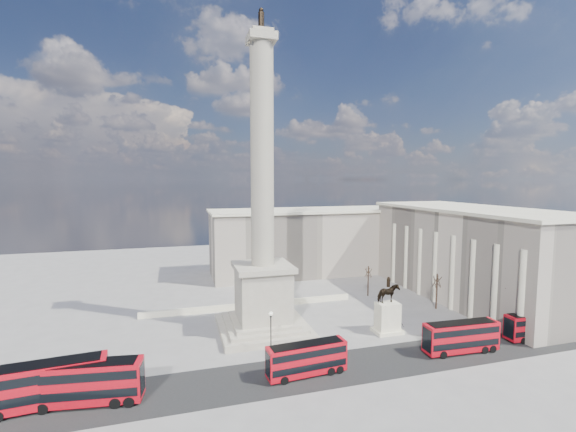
% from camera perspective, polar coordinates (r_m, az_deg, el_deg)
% --- Properties ---
extents(ground, '(180.00, 180.00, 0.00)m').
position_cam_1_polar(ground, '(60.47, -2.62, -18.23)').
color(ground, gray).
rests_on(ground, ground).
extents(asphalt_road, '(120.00, 9.00, 0.01)m').
position_cam_1_polar(asphalt_road, '(53.23, 5.76, -21.71)').
color(asphalt_road, '#272727').
rests_on(asphalt_road, ground).
extents(nelsons_column, '(14.00, 14.00, 49.85)m').
position_cam_1_polar(nelsons_column, '(61.33, -3.77, -5.24)').
color(nelsons_column, '#AEA691').
rests_on(nelsons_column, ground).
extents(balustrade_wall, '(40.00, 0.60, 1.10)m').
position_cam_1_polar(balustrade_wall, '(74.91, -5.57, -13.06)').
color(balustrade_wall, beige).
rests_on(balustrade_wall, ground).
extents(building_east, '(19.00, 46.00, 18.60)m').
position_cam_1_polar(building_east, '(87.49, 25.71, -4.95)').
color(building_east, beige).
rests_on(building_east, ground).
extents(building_northeast, '(51.00, 17.00, 16.60)m').
position_cam_1_polar(building_northeast, '(100.74, 3.11, -3.69)').
color(building_northeast, beige).
rests_on(building_northeast, ground).
extents(red_bus_a, '(11.93, 4.21, 4.73)m').
position_cam_1_polar(red_bus_a, '(50.05, -27.69, -21.00)').
color(red_bus_a, '#BA0916').
rests_on(red_bus_a, ground).
extents(red_bus_b, '(10.27, 3.11, 4.11)m').
position_cam_1_polar(red_bus_b, '(50.85, 2.87, -20.34)').
color(red_bus_b, '#BA0916').
rests_on(red_bus_b, ground).
extents(red_bus_c, '(10.91, 3.03, 4.38)m').
position_cam_1_polar(red_bus_c, '(61.55, 24.30, -15.97)').
color(red_bus_c, '#BA0916').
rests_on(red_bus_c, ground).
extents(red_bus_d, '(10.04, 2.78, 4.03)m').
position_cam_1_polar(red_bus_d, '(71.64, 32.89, -13.47)').
color(red_bus_d, '#BA0916').
rests_on(red_bus_d, ground).
extents(red_bus_e, '(12.32, 3.83, 4.92)m').
position_cam_1_polar(red_bus_e, '(51.51, -32.24, -20.33)').
color(red_bus_e, '#BA0916').
rests_on(red_bus_e, ground).
extents(victorian_lamp, '(0.54, 0.54, 6.25)m').
position_cam_1_polar(victorian_lamp, '(55.07, -2.55, -16.52)').
color(victorian_lamp, black).
rests_on(victorian_lamp, ground).
extents(equestrian_statue, '(4.39, 3.29, 9.04)m').
position_cam_1_polar(equestrian_statue, '(64.82, 14.55, -13.73)').
color(equestrian_statue, beige).
rests_on(equestrian_statue, ground).
extents(bare_tree_near, '(1.93, 1.93, 8.44)m').
position_cam_1_polar(bare_tree_near, '(70.45, 30.12, -9.79)').
color(bare_tree_near, '#332319').
rests_on(bare_tree_near, ground).
extents(bare_tree_mid, '(1.85, 1.85, 7.03)m').
position_cam_1_polar(bare_tree_mid, '(78.09, 21.21, -8.82)').
color(bare_tree_mid, '#332319').
rests_on(bare_tree_mid, ground).
extents(bare_tree_far, '(1.63, 1.63, 6.64)m').
position_cam_1_polar(bare_tree_far, '(82.52, 11.82, -8.03)').
color(bare_tree_far, '#332319').
rests_on(bare_tree_far, ground).
extents(pedestrian_walking, '(0.71, 0.58, 1.67)m').
position_cam_1_polar(pedestrian_walking, '(65.92, 20.49, -15.74)').
color(pedestrian_walking, black).
rests_on(pedestrian_walking, ground).
extents(pedestrian_standing, '(1.01, 0.85, 1.84)m').
position_cam_1_polar(pedestrian_standing, '(69.09, 25.74, -14.87)').
color(pedestrian_standing, black).
rests_on(pedestrian_standing, ground).
extents(pedestrian_crossing, '(0.94, 1.22, 1.93)m').
position_cam_1_polar(pedestrian_crossing, '(66.33, 16.32, -15.36)').
color(pedestrian_crossing, black).
rests_on(pedestrian_crossing, ground).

